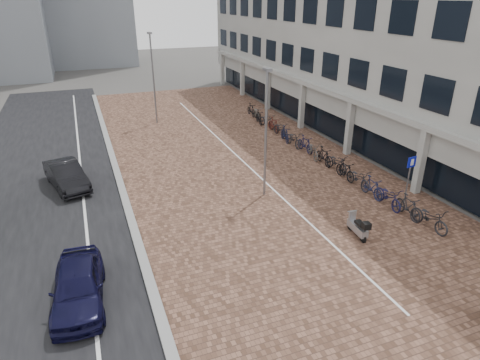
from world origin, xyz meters
name	(u,v)px	position (x,y,z in m)	size (l,w,h in m)	color
ground	(301,277)	(0.00, 0.00, 0.00)	(140.00, 140.00, 0.00)	#474442
plaza_brick	(235,157)	(2.00, 12.00, 0.01)	(14.50, 42.00, 0.04)	brown
street_asphalt	(42,184)	(-9.00, 12.00, 0.01)	(8.00, 50.00, 0.03)	black
curb	(117,173)	(-5.10, 12.00, 0.07)	(0.35, 42.00, 0.14)	gray
lane_line	(81,178)	(-7.00, 12.00, 0.02)	(0.12, 44.00, 0.00)	white
parking_line	(238,157)	(2.20, 12.00, 0.04)	(0.10, 30.00, 0.00)	white
office_building	(360,7)	(12.97, 16.00, 8.44)	(8.40, 40.00, 15.00)	#A4A49E
car_navy	(78,286)	(-7.38, 1.45, 0.67)	(1.59, 3.94, 1.34)	black
car_dark	(66,175)	(-7.68, 11.15, 0.67)	(1.41, 4.06, 1.34)	black
scooter_front	(358,226)	(3.50, 1.57, 0.49)	(0.44, 1.42, 0.98)	gray
parking_sign	(410,173)	(7.41, 3.20, 1.63)	(0.51, 0.12, 2.44)	slate
lamp_near	(266,136)	(1.53, 6.56, 3.10)	(0.12, 0.12, 6.20)	slate
lamp_far	(153,80)	(-1.06, 21.27, 3.35)	(0.12, 0.12, 6.70)	gray
bike_row	(310,148)	(6.51, 10.65, 0.52)	(1.36, 21.44, 1.05)	black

